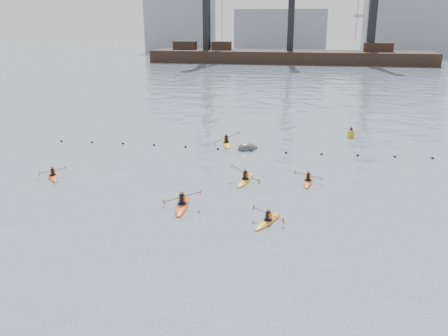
{
  "coord_description": "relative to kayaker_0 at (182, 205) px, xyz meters",
  "views": [
    {
      "loc": [
        5.73,
        -17.25,
        11.04
      ],
      "look_at": [
        1.08,
        8.42,
        2.8
      ],
      "focal_mm": 38.0,
      "sensor_mm": 36.0,
      "label": 1
    }
  ],
  "objects": [
    {
      "name": "kayaker_4",
      "position": [
        7.57,
        5.97,
        -0.02
      ],
      "size": [
        2.0,
        2.98,
        0.94
      ],
      "rotation": [
        0.0,
        0.0,
        3.08
      ],
      "color": "#BF5612",
      "rests_on": "ground"
    },
    {
      "name": "kayaker_0",
      "position": [
        0.0,
        0.0,
        0.0
      ],
      "size": [
        2.47,
        3.67,
        1.28
      ],
      "rotation": [
        0.0,
        0.0,
        0.12
      ],
      "color": "#E75115",
      "rests_on": "ground"
    },
    {
      "name": "ground",
      "position": [
        1.63,
        -8.95,
        -0.11
      ],
      "size": [
        400.0,
        400.0,
        0.0
      ],
      "primitive_type": "plane",
      "color": "#3D4C58",
      "rests_on": "ground"
    },
    {
      "name": "kayaker_1",
      "position": [
        5.42,
        -1.43,
        -0.02
      ],
      "size": [
        1.9,
        2.97,
        0.96
      ],
      "rotation": [
        0.0,
        0.0,
        -0.39
      ],
      "color": "orange",
      "rests_on": "ground"
    },
    {
      "name": "kayaker_2",
      "position": [
        -10.76,
        3.81,
        -0.02
      ],
      "size": [
        2.14,
        2.7,
        0.93
      ],
      "rotation": [
        0.0,
        0.0,
        0.62
      ],
      "color": "#D06413",
      "rests_on": "ground"
    },
    {
      "name": "kayaker_5",
      "position": [
        0.03,
        15.45,
        -0.0
      ],
      "size": [
        2.39,
        3.58,
        1.34
      ],
      "rotation": [
        0.0,
        0.0,
        0.28
      ],
      "color": "gold",
      "rests_on": "ground"
    },
    {
      "name": "float_line",
      "position": [
        1.13,
        13.59,
        -0.08
      ],
      "size": [
        33.24,
        0.73,
        0.24
      ],
      "color": "black",
      "rests_on": "ground"
    },
    {
      "name": "barge_pier",
      "position": [
        1.41,
        101.05,
        1.78
      ],
      "size": [
        72.0,
        19.3,
        29.5
      ],
      "color": "black",
      "rests_on": "ground"
    },
    {
      "name": "kayaker_3",
      "position": [
        3.17,
        5.43,
        -0.01
      ],
      "size": [
        2.28,
        3.33,
        1.3
      ],
      "rotation": [
        0.0,
        0.0,
        -0.16
      ],
      "color": "orange",
      "rests_on": "ground"
    },
    {
      "name": "skyline",
      "position": [
        3.87,
        141.33,
        9.14
      ],
      "size": [
        141.0,
        28.0,
        22.0
      ],
      "color": "gray",
      "rests_on": "ground"
    },
    {
      "name": "mooring_buoy",
      "position": [
        2.25,
        14.1,
        -0.11
      ],
      "size": [
        2.53,
        2.59,
        1.51
      ],
      "primitive_type": "ellipsoid",
      "rotation": [
        0.0,
        0.21,
        0.82
      ],
      "color": "#424448",
      "rests_on": "ground"
    },
    {
      "name": "nav_buoy",
      "position": [
        11.52,
        20.26,
        0.25
      ],
      "size": [
        0.65,
        0.65,
        1.19
      ],
      "color": "gold",
      "rests_on": "ground"
    }
  ]
}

